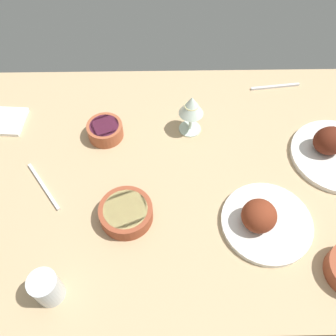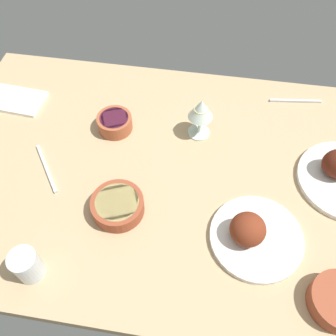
% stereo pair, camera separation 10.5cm
% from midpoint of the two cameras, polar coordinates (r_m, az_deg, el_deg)
% --- Properties ---
extents(dining_table, '(1.40, 0.90, 0.04)m').
position_cam_midpoint_polar(dining_table, '(1.08, -2.77, -1.42)').
color(dining_table, tan).
rests_on(dining_table, ground).
extents(plate_far_side, '(0.27, 0.27, 0.10)m').
position_cam_midpoint_polar(plate_far_side, '(1.16, 22.52, 2.45)').
color(plate_far_side, silver).
rests_on(plate_far_side, dining_table).
extents(plate_center_main, '(0.24, 0.24, 0.10)m').
position_cam_midpoint_polar(plate_center_main, '(0.97, 11.89, -8.27)').
color(plate_center_main, silver).
rests_on(plate_center_main, dining_table).
extents(bowl_pasta, '(0.14, 0.14, 0.05)m').
position_cam_midpoint_polar(bowl_pasta, '(0.98, -9.73, -7.19)').
color(bowl_pasta, brown).
rests_on(bowl_pasta, dining_table).
extents(bowl_onions, '(0.11, 0.11, 0.05)m').
position_cam_midpoint_polar(bowl_onions, '(1.15, -12.50, 5.71)').
color(bowl_onions, '#A35133').
rests_on(bowl_onions, dining_table).
extents(wine_glass, '(0.08, 0.08, 0.14)m').
position_cam_midpoint_polar(wine_glass, '(1.09, 0.96, 9.41)').
color(wine_glass, silver).
rests_on(wine_glass, dining_table).
extents(water_tumbler, '(0.07, 0.07, 0.09)m').
position_cam_midpoint_polar(water_tumbler, '(0.93, -21.89, -17.44)').
color(water_tumbler, silver).
rests_on(water_tumbler, dining_table).
extents(fork_loose, '(0.12, 0.16, 0.01)m').
position_cam_midpoint_polar(fork_loose, '(1.11, -21.68, -2.87)').
color(fork_loose, silver).
rests_on(fork_loose, dining_table).
extents(spoon_loose, '(0.17, 0.03, 0.01)m').
position_cam_midpoint_polar(spoon_loose, '(1.34, 14.43, 12.23)').
color(spoon_loose, silver).
rests_on(spoon_loose, dining_table).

